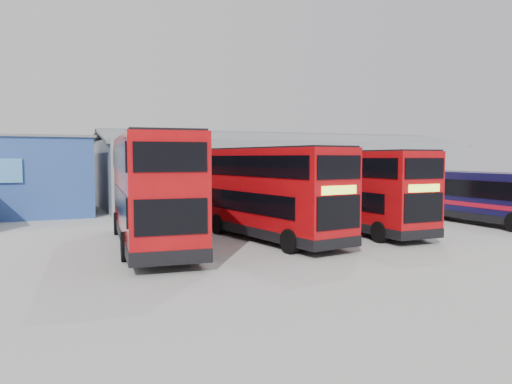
% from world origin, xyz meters
% --- Properties ---
extents(ground_plane, '(120.00, 120.00, 0.00)m').
position_xyz_m(ground_plane, '(0.00, 0.00, 0.00)').
color(ground_plane, '#A3A39E').
rests_on(ground_plane, ground).
extents(maintenance_shed, '(30.50, 12.00, 5.89)m').
position_xyz_m(maintenance_shed, '(8.00, 20.00, 2.60)').
color(maintenance_shed, gray).
rests_on(maintenance_shed, ground).
extents(double_decker_left, '(3.75, 11.29, 4.69)m').
position_xyz_m(double_decker_left, '(-6.83, 2.76, 2.34)').
color(double_decker_left, '#AA090E').
rests_on(double_decker_left, ground).
extents(double_decker_centre, '(3.91, 10.19, 4.21)m').
position_xyz_m(double_decker_centre, '(-1.66, 2.56, 2.10)').
color(double_decker_centre, '#AA090E').
rests_on(double_decker_centre, ground).
extents(double_decker_right, '(2.52, 9.72, 4.10)m').
position_xyz_m(double_decker_right, '(3.61, 2.98, 2.04)').
color(double_decker_right, '#AA090E').
rests_on(double_decker_right, ground).
extents(single_decker_blue, '(2.68, 10.80, 2.92)m').
position_xyz_m(single_decker_blue, '(11.83, 2.40, 1.45)').
color(single_decker_blue, '#0C0E35').
rests_on(single_decker_blue, ground).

